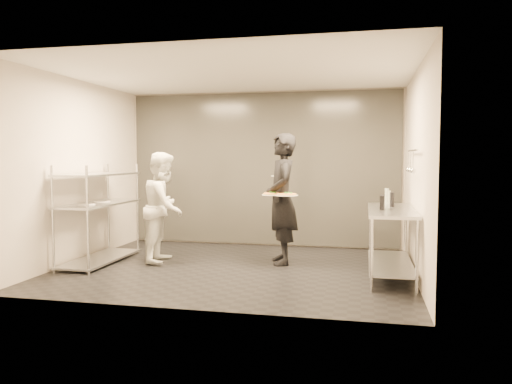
% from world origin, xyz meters
% --- Properties ---
extents(room_shell, '(5.00, 4.00, 2.80)m').
position_xyz_m(room_shell, '(0.00, 1.18, 1.40)').
color(room_shell, black).
rests_on(room_shell, ground).
extents(pass_rack, '(0.60, 1.60, 1.50)m').
position_xyz_m(pass_rack, '(-2.15, -0.00, 0.77)').
color(pass_rack, silver).
rests_on(pass_rack, ground).
extents(prep_counter, '(0.60, 1.80, 0.92)m').
position_xyz_m(prep_counter, '(2.18, 0.00, 0.63)').
color(prep_counter, silver).
rests_on(prep_counter, ground).
extents(utensil_rail, '(0.07, 1.20, 0.31)m').
position_xyz_m(utensil_rail, '(2.43, -0.00, 1.55)').
color(utensil_rail, silver).
rests_on(utensil_rail, room_shell).
extents(waiter, '(0.66, 0.83, 1.97)m').
position_xyz_m(waiter, '(0.61, 0.50, 0.98)').
color(waiter, black).
rests_on(waiter, ground).
extents(chef, '(0.73, 0.89, 1.69)m').
position_xyz_m(chef, '(-1.20, 0.27, 0.84)').
color(chef, silver).
rests_on(chef, ground).
extents(pizza_plate_near, '(0.29, 0.29, 0.05)m').
position_xyz_m(pizza_plate_near, '(0.48, 0.31, 1.07)').
color(pizza_plate_near, white).
rests_on(pizza_plate_near, waiter).
extents(pizza_plate_far, '(0.34, 0.34, 0.05)m').
position_xyz_m(pizza_plate_far, '(0.72, 0.23, 1.07)').
color(pizza_plate_far, white).
rests_on(pizza_plate_far, waiter).
extents(salad_plate, '(0.26, 0.26, 0.07)m').
position_xyz_m(salad_plate, '(0.51, 0.83, 1.34)').
color(salad_plate, white).
rests_on(salad_plate, waiter).
extents(pos_monitor, '(0.07, 0.26, 0.19)m').
position_xyz_m(pos_monitor, '(2.06, -0.09, 1.01)').
color(pos_monitor, black).
rests_on(pos_monitor, prep_counter).
extents(bottle_green, '(0.06, 0.06, 0.23)m').
position_xyz_m(bottle_green, '(2.15, 0.80, 1.03)').
color(bottle_green, gray).
rests_on(bottle_green, prep_counter).
extents(bottle_clear, '(0.06, 0.06, 0.19)m').
position_xyz_m(bottle_clear, '(2.18, 0.80, 1.02)').
color(bottle_clear, gray).
rests_on(bottle_clear, prep_counter).
extents(bottle_dark, '(0.06, 0.06, 0.20)m').
position_xyz_m(bottle_dark, '(2.20, 0.24, 1.02)').
color(bottle_dark, black).
rests_on(bottle_dark, prep_counter).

